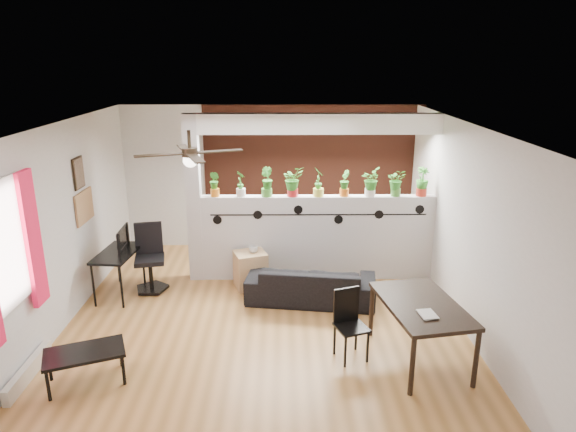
% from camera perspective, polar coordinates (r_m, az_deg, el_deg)
% --- Properties ---
extents(room_shell, '(6.30, 7.10, 2.90)m').
position_cam_1_polar(room_shell, '(6.44, -2.85, -1.66)').
color(room_shell, '#9C6833').
rests_on(room_shell, ground).
extents(partition_wall, '(3.60, 0.18, 1.35)m').
position_cam_1_polar(partition_wall, '(8.08, 3.31, -2.40)').
color(partition_wall, '#BCBCC1').
rests_on(partition_wall, ground).
extents(ceiling_header, '(3.60, 0.18, 0.30)m').
position_cam_1_polar(ceiling_header, '(7.67, 3.53, 10.20)').
color(ceiling_header, white).
rests_on(ceiling_header, room_shell).
extents(pier_column, '(0.22, 0.20, 2.60)m').
position_cam_1_polar(pier_column, '(7.99, -10.42, 1.82)').
color(pier_column, '#BCBCC1').
rests_on(pier_column, ground).
extents(brick_panel, '(3.90, 0.05, 2.60)m').
position_cam_1_polar(brick_panel, '(9.31, 2.78, 4.26)').
color(brick_panel, '#B04D33').
rests_on(brick_panel, ground).
extents(vine_decal, '(3.31, 0.01, 0.30)m').
position_cam_1_polar(vine_decal, '(7.86, 3.40, 0.15)').
color(vine_decal, black).
rests_on(vine_decal, partition_wall).
extents(window_assembly, '(0.09, 1.30, 1.55)m').
position_cam_1_polar(window_assembly, '(5.95, -28.86, -3.36)').
color(window_assembly, white).
rests_on(window_assembly, room_shell).
extents(baseboard_heater, '(0.08, 1.00, 0.18)m').
position_cam_1_polar(baseboard_heater, '(6.52, -26.89, -15.14)').
color(baseboard_heater, silver).
rests_on(baseboard_heater, ground).
extents(corkboard, '(0.03, 0.60, 0.45)m').
position_cam_1_polar(corkboard, '(7.86, -21.70, 0.98)').
color(corkboard, '#966C48').
rests_on(corkboard, room_shell).
extents(framed_art, '(0.03, 0.34, 0.44)m').
position_cam_1_polar(framed_art, '(7.70, -22.25, 4.45)').
color(framed_art, '#8C7259').
rests_on(framed_art, room_shell).
extents(ceiling_fan, '(1.19, 1.19, 0.43)m').
position_cam_1_polar(ceiling_fan, '(5.98, -10.83, 6.64)').
color(ceiling_fan, black).
rests_on(ceiling_fan, room_shell).
extents(potted_plant_0, '(0.25, 0.24, 0.39)m').
position_cam_1_polar(potted_plant_0, '(7.88, -8.15, 3.65)').
color(potted_plant_0, '#C86C17').
rests_on(potted_plant_0, partition_wall).
extents(potted_plant_1, '(0.25, 0.26, 0.40)m').
position_cam_1_polar(potted_plant_1, '(7.83, -5.28, 3.71)').
color(potted_plant_1, silver).
rests_on(potted_plant_1, partition_wall).
extents(potted_plant_2, '(0.29, 0.30, 0.45)m').
position_cam_1_polar(potted_plant_2, '(7.80, -2.39, 3.90)').
color(potted_plant_2, '#459134').
rests_on(potted_plant_2, partition_wall).
extents(potted_plant_3, '(0.30, 0.29, 0.46)m').
position_cam_1_polar(potted_plant_3, '(7.80, 0.52, 3.94)').
color(potted_plant_3, red).
rests_on(potted_plant_3, partition_wall).
extents(potted_plant_4, '(0.22, 0.26, 0.45)m').
position_cam_1_polar(potted_plant_4, '(7.82, 3.42, 3.90)').
color(potted_plant_4, '#D0CE49').
rests_on(potted_plant_4, partition_wall).
extents(potted_plant_5, '(0.19, 0.22, 0.40)m').
position_cam_1_polar(potted_plant_5, '(7.86, 6.30, 3.73)').
color(potted_plant_5, '#D26318').
rests_on(potted_plant_5, partition_wall).
extents(potted_plant_6, '(0.23, 0.27, 0.44)m').
position_cam_1_polar(potted_plant_6, '(7.91, 9.15, 3.84)').
color(potted_plant_6, white).
rests_on(potted_plant_6, partition_wall).
extents(potted_plant_7, '(0.22, 0.18, 0.41)m').
position_cam_1_polar(potted_plant_7, '(7.99, 11.94, 3.72)').
color(potted_plant_7, '#458731').
rests_on(potted_plant_7, partition_wall).
extents(potted_plant_8, '(0.27, 0.24, 0.45)m').
position_cam_1_polar(potted_plant_8, '(8.08, 14.69, 3.81)').
color(potted_plant_8, red).
rests_on(potted_plant_8, partition_wall).
extents(sofa, '(1.83, 0.93, 0.51)m').
position_cam_1_polar(sofa, '(7.46, 2.56, -7.56)').
color(sofa, black).
rests_on(sofa, ground).
extents(cube_shelf, '(0.56, 0.53, 0.56)m').
position_cam_1_polar(cube_shelf, '(7.90, -4.19, -5.96)').
color(cube_shelf, tan).
rests_on(cube_shelf, ground).
extents(cup, '(0.14, 0.14, 0.10)m').
position_cam_1_polar(cup, '(7.77, -3.87, -3.72)').
color(cup, gray).
rests_on(cup, cube_shelf).
extents(computer_desk, '(0.58, 0.97, 0.67)m').
position_cam_1_polar(computer_desk, '(7.91, -18.40, -4.24)').
color(computer_desk, black).
rests_on(computer_desk, ground).
extents(monitor, '(0.31, 0.06, 0.17)m').
position_cam_1_polar(monitor, '(7.99, -18.18, -2.83)').
color(monitor, black).
rests_on(monitor, computer_desk).
extents(office_chair, '(0.52, 0.52, 1.01)m').
position_cam_1_polar(office_chair, '(8.00, -15.07, -4.95)').
color(office_chair, black).
rests_on(office_chair, ground).
extents(dining_table, '(1.02, 1.43, 0.72)m').
position_cam_1_polar(dining_table, '(6.11, 14.59, -10.00)').
color(dining_table, black).
rests_on(dining_table, ground).
extents(book, '(0.20, 0.26, 0.02)m').
position_cam_1_polar(book, '(5.79, 14.44, -10.61)').
color(book, gray).
rests_on(book, dining_table).
extents(folding_chair, '(0.43, 0.43, 0.84)m').
position_cam_1_polar(folding_chair, '(6.11, 6.76, -11.12)').
color(folding_chair, black).
rests_on(folding_chair, ground).
extents(coffee_table, '(0.93, 0.72, 0.38)m').
position_cam_1_polar(coffee_table, '(6.08, -21.68, -14.12)').
color(coffee_table, black).
rests_on(coffee_table, ground).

